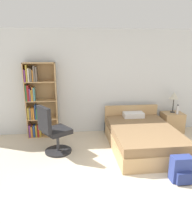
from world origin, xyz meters
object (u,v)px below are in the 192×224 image
Objects in this scene: bed at (142,136)px; nightstand at (172,122)px; water_bottle at (178,110)px; backpack_blue at (181,170)px; bookshelf at (37,101)px; table_lamp at (174,96)px; office_chair at (53,132)px.

bed is 1.38m from nightstand.
backpack_blue is (-0.92, -2.09, -0.43)m from water_bottle.
bookshelf reaches higher than water_bottle.
bed is 3.79× the size of table_lamp.
office_chair is (-1.92, -0.10, 0.22)m from bed.
office_chair is 3.17m from nightstand.
bookshelf is at bearing 176.86° from water_bottle.
nightstand is (3.45, -0.08, -0.64)m from bookshelf.
nightstand is at bearing -1.36° from bookshelf.
water_bottle is (3.51, -0.19, -0.26)m from bookshelf.
bed is 4.73× the size of backpack_blue.
bed is at bearing -147.99° from water_bottle.
water_bottle is at bearing 14.90° from office_chair.
nightstand is 2.37m from backpack_blue.
office_chair is (0.43, -1.01, -0.43)m from bookshelf.
nightstand is at bearing 117.09° from water_bottle.
water_bottle is (1.16, 0.72, 0.39)m from bed.
table_lamp is at bearing 109.43° from water_bottle.
backpack_blue is (-0.87, -2.24, -0.75)m from table_lamp.
office_chair reaches higher than bed.
bed reaches higher than nightstand.
bookshelf reaches higher than nightstand.
water_bottle is at bearing -70.57° from table_lamp.
office_chair is at bearing -165.10° from water_bottle.
bed reaches higher than backpack_blue.
office_chair reaches higher than backpack_blue.
office_chair is at bearing -66.78° from bookshelf.
bookshelf reaches higher than backpack_blue.
nightstand is at bearing 37.17° from bed.
table_lamp is 1.25× the size of backpack_blue.
office_chair is 2.00× the size of nightstand.
backpack_blue is (2.59, -2.29, -0.69)m from bookshelf.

